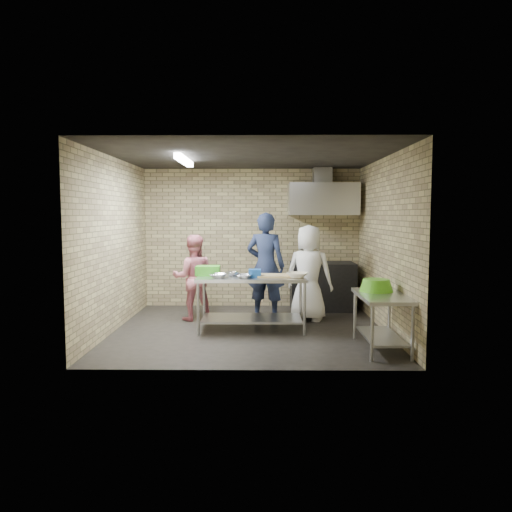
# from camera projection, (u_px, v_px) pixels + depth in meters

# --- Properties ---
(floor) EXTENTS (4.20, 4.20, 0.00)m
(floor) POSITION_uv_depth(u_px,v_px,m) (250.00, 330.00, 7.65)
(floor) COLOR black
(floor) RESTS_ON ground
(ceiling) EXTENTS (4.20, 4.20, 0.00)m
(ceiling) POSITION_uv_depth(u_px,v_px,m) (249.00, 156.00, 7.42)
(ceiling) COLOR black
(ceiling) RESTS_ON ground
(back_wall) EXTENTS (4.20, 0.06, 2.70)m
(back_wall) POSITION_uv_depth(u_px,v_px,m) (252.00, 238.00, 9.53)
(back_wall) COLOR tan
(back_wall) RESTS_ON ground
(front_wall) EXTENTS (4.20, 0.06, 2.70)m
(front_wall) POSITION_uv_depth(u_px,v_px,m) (245.00, 255.00, 5.54)
(front_wall) COLOR tan
(front_wall) RESTS_ON ground
(left_wall) EXTENTS (0.06, 4.00, 2.70)m
(left_wall) POSITION_uv_depth(u_px,v_px,m) (115.00, 244.00, 7.56)
(left_wall) COLOR tan
(left_wall) RESTS_ON ground
(right_wall) EXTENTS (0.06, 4.00, 2.70)m
(right_wall) POSITION_uv_depth(u_px,v_px,m) (385.00, 244.00, 7.51)
(right_wall) COLOR tan
(right_wall) RESTS_ON ground
(prep_table) EXTENTS (1.69, 0.85, 0.85)m
(prep_table) POSITION_uv_depth(u_px,v_px,m) (252.00, 303.00, 7.62)
(prep_table) COLOR #B4B7BC
(prep_table) RESTS_ON floor
(side_counter) EXTENTS (0.60, 1.20, 0.75)m
(side_counter) POSITION_uv_depth(u_px,v_px,m) (381.00, 322.00, 6.50)
(side_counter) COLOR silver
(side_counter) RESTS_ON floor
(stove) EXTENTS (1.20, 0.70, 0.90)m
(stove) POSITION_uv_depth(u_px,v_px,m) (322.00, 286.00, 9.24)
(stove) COLOR black
(stove) RESTS_ON floor
(range_hood) EXTENTS (1.30, 0.60, 0.60)m
(range_hood) POSITION_uv_depth(u_px,v_px,m) (323.00, 199.00, 9.15)
(range_hood) COLOR silver
(range_hood) RESTS_ON back_wall
(hood_duct) EXTENTS (0.35, 0.30, 0.30)m
(hood_duct) POSITION_uv_depth(u_px,v_px,m) (322.00, 176.00, 9.26)
(hood_duct) COLOR #A5A8AD
(hood_duct) RESTS_ON back_wall
(wall_shelf) EXTENTS (0.80, 0.20, 0.04)m
(wall_shelf) POSITION_uv_depth(u_px,v_px,m) (337.00, 209.00, 9.35)
(wall_shelf) COLOR #3F2B19
(wall_shelf) RESTS_ON back_wall
(fluorescent_fixture) EXTENTS (0.10, 1.25, 0.08)m
(fluorescent_fixture) POSITION_uv_depth(u_px,v_px,m) (184.00, 160.00, 7.44)
(fluorescent_fixture) COLOR white
(fluorescent_fixture) RESTS_ON ceiling
(green_crate) EXTENTS (0.38, 0.28, 0.15)m
(green_crate) POSITION_uv_depth(u_px,v_px,m) (208.00, 271.00, 7.71)
(green_crate) COLOR green
(green_crate) RESTS_ON prep_table
(blue_tub) EXTENTS (0.19, 0.19, 0.12)m
(blue_tub) POSITION_uv_depth(u_px,v_px,m) (255.00, 273.00, 7.48)
(blue_tub) COLOR #1753AE
(blue_tub) RESTS_ON prep_table
(cutting_board) EXTENTS (0.52, 0.40, 0.03)m
(cutting_board) POSITION_uv_depth(u_px,v_px,m) (274.00, 276.00, 7.56)
(cutting_board) COLOR tan
(cutting_board) RESTS_ON prep_table
(mixing_bowl_a) EXTENTS (0.32, 0.32, 0.06)m
(mixing_bowl_a) POSITION_uv_depth(u_px,v_px,m) (219.00, 276.00, 7.39)
(mixing_bowl_a) COLOR silver
(mixing_bowl_a) RESTS_ON prep_table
(mixing_bowl_b) EXTENTS (0.24, 0.24, 0.06)m
(mixing_bowl_b) POSITION_uv_depth(u_px,v_px,m) (233.00, 274.00, 7.64)
(mixing_bowl_b) COLOR #AAACB1
(mixing_bowl_b) RESTS_ON prep_table
(mixing_bowl_c) EXTENTS (0.29, 0.29, 0.06)m
(mixing_bowl_c) POSITION_uv_depth(u_px,v_px,m) (245.00, 276.00, 7.36)
(mixing_bowl_c) COLOR #ADAFB4
(mixing_bowl_c) RESTS_ON prep_table
(ceramic_bowl) EXTENTS (0.39, 0.39, 0.08)m
(ceramic_bowl) POSITION_uv_depth(u_px,v_px,m) (297.00, 275.00, 7.42)
(ceramic_bowl) COLOR #F0E3C0
(ceramic_bowl) RESTS_ON prep_table
(green_basin) EXTENTS (0.46, 0.46, 0.17)m
(green_basin) POSITION_uv_depth(u_px,v_px,m) (376.00, 285.00, 6.71)
(green_basin) COLOR #59C626
(green_basin) RESTS_ON side_counter
(bottle_red) EXTENTS (0.07, 0.07, 0.18)m
(bottle_red) POSITION_uv_depth(u_px,v_px,m) (324.00, 203.00, 9.34)
(bottle_red) COLOR #B22619
(bottle_red) RESTS_ON wall_shelf
(bottle_green) EXTENTS (0.06, 0.06, 0.15)m
(bottle_green) POSITION_uv_depth(u_px,v_px,m) (345.00, 204.00, 9.34)
(bottle_green) COLOR green
(bottle_green) RESTS_ON wall_shelf
(man_navy) EXTENTS (0.76, 0.60, 1.85)m
(man_navy) POSITION_uv_depth(u_px,v_px,m) (266.00, 266.00, 8.40)
(man_navy) COLOR black
(man_navy) RESTS_ON floor
(woman_pink) EXTENTS (0.80, 0.67, 1.47)m
(woman_pink) POSITION_uv_depth(u_px,v_px,m) (193.00, 278.00, 8.31)
(woman_pink) COLOR #C46775
(woman_pink) RESTS_ON floor
(woman_white) EXTENTS (0.93, 0.76, 1.64)m
(woman_white) POSITION_uv_depth(u_px,v_px,m) (309.00, 273.00, 8.26)
(woman_white) COLOR white
(woman_white) RESTS_ON floor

